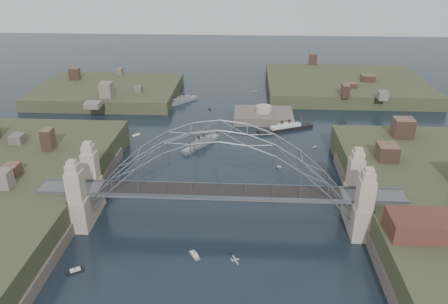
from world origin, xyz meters
TOP-DOWN VIEW (x-y plane):
  - ground at (0.00, 0.00)m, footprint 500.00×500.00m
  - bridge at (0.00, 0.00)m, footprint 84.00×13.80m
  - headland_nw at (-55.00, 95.00)m, footprint 60.00×45.00m
  - headland_ne at (50.00, 110.00)m, footprint 70.00×55.00m
  - fort_island at (12.00, 70.00)m, footprint 22.00×16.00m
  - wharf_shed at (44.00, -14.00)m, footprint 20.00×8.00m
  - naval_cruiser_near at (-8.94, 44.25)m, footprint 11.51×16.04m
  - naval_cruiser_far at (-21.66, 88.33)m, footprint 12.28×13.90m
  - ocean_liner at (19.58, 59.46)m, footprint 20.35×11.40m
  - aeroplane at (4.21, -22.51)m, footprint 1.60×2.72m
  - small_boat_a at (-20.65, 17.00)m, footprint 2.46×2.56m
  - small_boat_b at (15.73, 29.34)m, footprint 1.78×1.29m
  - small_boat_c at (-4.48, -13.18)m, footprint 2.73×3.52m
  - small_boat_d at (28.13, 44.79)m, footprint 1.88×1.85m
  - small_boat_e at (-32.55, 51.57)m, footprint 2.71×2.89m
  - small_boat_f at (0.16, 55.46)m, footprint 1.83×1.11m
  - small_boat_h at (-9.27, 80.40)m, footprint 1.50×2.22m
  - small_boat_i at (26.37, 13.47)m, footprint 1.36×2.19m
  - small_boat_j at (-27.77, -19.51)m, footprint 3.48×2.72m
  - small_boat_k at (9.16, 105.59)m, footprint 2.26×1.17m
  - small_boat_l at (-45.33, 25.30)m, footprint 0.96×2.46m

SIDE VIEW (x-z plane):
  - fort_island at x=12.00m, z-range -5.04..4.36m
  - ground at x=0.00m, z-range 0.00..0.00m
  - small_boat_a at x=-20.65m, z-range -0.08..0.38m
  - small_boat_d at x=28.13m, z-range -0.08..0.38m
  - small_boat_e at x=-32.55m, z-range -0.08..0.38m
  - small_boat_h at x=-9.27m, z-range -0.08..0.38m
  - small_boat_k at x=9.16m, z-range -0.08..0.38m
  - small_boat_c at x=-4.48m, z-range -0.43..0.99m
  - small_boat_j at x=-27.77m, z-range -0.43..0.99m
  - small_boat_l at x=-45.33m, z-range -0.43..1.00m
  - small_boat_i at x=26.37m, z-range -0.42..1.00m
  - small_boat_f at x=0.16m, z-range -0.42..1.01m
  - small_boat_b at x=15.73m, z-range -0.42..1.01m
  - headland_nw at x=-55.00m, z-range -4.00..5.00m
  - headland_ne at x=50.00m, z-range -4.00..5.50m
  - ocean_liner at x=19.58m, z-range -1.78..3.39m
  - naval_cruiser_near at x=-8.94m, z-range -1.82..3.46m
  - naval_cruiser_far at x=-21.66m, z-range -1.90..3.61m
  - aeroplane at x=4.21m, z-range 6.56..6.97m
  - wharf_shed at x=44.00m, z-range 8.00..12.00m
  - bridge at x=0.00m, z-range 0.02..24.62m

